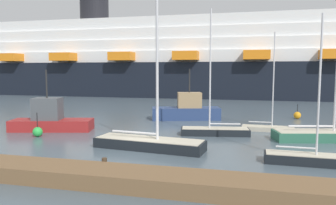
{
  "coord_description": "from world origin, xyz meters",
  "views": [
    {
      "loc": [
        6.25,
        -17.27,
        4.85
      ],
      "look_at": [
        0.0,
        8.6,
        2.15
      ],
      "focal_mm": 34.69,
      "sensor_mm": 36.0,
      "label": 1
    }
  ],
  "objects_px": {
    "fishing_boat_1": "(50,119)",
    "cruise_ship": "(193,62)",
    "fishing_boat_2": "(187,110)",
    "sailboat_4": "(268,127)",
    "channel_buoy_1": "(38,132)",
    "sailboat_3": "(309,157)",
    "sailboat_1": "(215,129)",
    "channel_buoy_0": "(297,115)",
    "sailboat_0": "(326,132)",
    "sailboat_2": "(149,141)"
  },
  "relations": [
    {
      "from": "sailboat_0",
      "to": "sailboat_2",
      "type": "distance_m",
      "value": 12.22
    },
    {
      "from": "sailboat_1",
      "to": "channel_buoy_0",
      "type": "distance_m",
      "value": 12.24
    },
    {
      "from": "sailboat_0",
      "to": "sailboat_2",
      "type": "height_order",
      "value": "sailboat_0"
    },
    {
      "from": "sailboat_4",
      "to": "sailboat_3",
      "type": "bearing_deg",
      "value": -79.57
    },
    {
      "from": "sailboat_0",
      "to": "sailboat_4",
      "type": "distance_m",
      "value": 4.56
    },
    {
      "from": "sailboat_3",
      "to": "channel_buoy_0",
      "type": "distance_m",
      "value": 16.45
    },
    {
      "from": "sailboat_1",
      "to": "channel_buoy_0",
      "type": "relative_size",
      "value": 6.38
    },
    {
      "from": "sailboat_4",
      "to": "channel_buoy_1",
      "type": "height_order",
      "value": "sailboat_4"
    },
    {
      "from": "sailboat_1",
      "to": "sailboat_2",
      "type": "xyz_separation_m",
      "value": [
        -3.51,
        -5.24,
        0.05
      ]
    },
    {
      "from": "sailboat_0",
      "to": "fishing_boat_2",
      "type": "height_order",
      "value": "sailboat_0"
    },
    {
      "from": "fishing_boat_1",
      "to": "cruise_ship",
      "type": "distance_m",
      "value": 38.65
    },
    {
      "from": "sailboat_2",
      "to": "sailboat_3",
      "type": "height_order",
      "value": "sailboat_2"
    },
    {
      "from": "sailboat_2",
      "to": "channel_buoy_1",
      "type": "distance_m",
      "value": 9.11
    },
    {
      "from": "sailboat_1",
      "to": "sailboat_0",
      "type": "bearing_deg",
      "value": 169.87
    },
    {
      "from": "channel_buoy_1",
      "to": "sailboat_1",
      "type": "bearing_deg",
      "value": 16.24
    },
    {
      "from": "sailboat_4",
      "to": "channel_buoy_1",
      "type": "bearing_deg",
      "value": -157.95
    },
    {
      "from": "sailboat_0",
      "to": "cruise_ship",
      "type": "distance_m",
      "value": 40.24
    },
    {
      "from": "sailboat_1",
      "to": "fishing_boat_1",
      "type": "height_order",
      "value": "sailboat_1"
    },
    {
      "from": "sailboat_2",
      "to": "fishing_boat_2",
      "type": "relative_size",
      "value": 1.45
    },
    {
      "from": "sailboat_0",
      "to": "channel_buoy_1",
      "type": "distance_m",
      "value": 20.37
    },
    {
      "from": "sailboat_0",
      "to": "sailboat_4",
      "type": "height_order",
      "value": "sailboat_0"
    },
    {
      "from": "sailboat_1",
      "to": "fishing_boat_1",
      "type": "relative_size",
      "value": 1.39
    },
    {
      "from": "fishing_boat_2",
      "to": "cruise_ship",
      "type": "relative_size",
      "value": 0.06
    },
    {
      "from": "sailboat_2",
      "to": "cruise_ship",
      "type": "relative_size",
      "value": 0.09
    },
    {
      "from": "fishing_boat_1",
      "to": "channel_buoy_1",
      "type": "bearing_deg",
      "value": 88.32
    },
    {
      "from": "sailboat_2",
      "to": "fishing_boat_2",
      "type": "xyz_separation_m",
      "value": [
        0.12,
        12.24,
        0.44
      ]
    },
    {
      "from": "fishing_boat_1",
      "to": "cruise_ship",
      "type": "height_order",
      "value": "cruise_ship"
    },
    {
      "from": "sailboat_3",
      "to": "fishing_boat_2",
      "type": "height_order",
      "value": "sailboat_3"
    },
    {
      "from": "cruise_ship",
      "to": "sailboat_4",
      "type": "bearing_deg",
      "value": -71.19
    },
    {
      "from": "fishing_boat_2",
      "to": "channel_buoy_1",
      "type": "distance_m",
      "value": 13.99
    },
    {
      "from": "sailboat_3",
      "to": "cruise_ship",
      "type": "relative_size",
      "value": 0.07
    },
    {
      "from": "sailboat_4",
      "to": "channel_buoy_0",
      "type": "height_order",
      "value": "sailboat_4"
    },
    {
      "from": "sailboat_0",
      "to": "fishing_boat_1",
      "type": "relative_size",
      "value": 1.88
    },
    {
      "from": "sailboat_1",
      "to": "cruise_ship",
      "type": "distance_m",
      "value": 37.92
    },
    {
      "from": "sailboat_1",
      "to": "fishing_boat_2",
      "type": "xyz_separation_m",
      "value": [
        -3.39,
        7.0,
        0.5
      ]
    },
    {
      "from": "sailboat_2",
      "to": "fishing_boat_1",
      "type": "xyz_separation_m",
      "value": [
        -9.47,
        4.0,
        0.41
      ]
    },
    {
      "from": "fishing_boat_1",
      "to": "fishing_boat_2",
      "type": "height_order",
      "value": "fishing_boat_2"
    },
    {
      "from": "sailboat_0",
      "to": "fishing_boat_2",
      "type": "distance_m",
      "value": 13.09
    },
    {
      "from": "sailboat_0",
      "to": "fishing_boat_1",
      "type": "height_order",
      "value": "sailboat_0"
    },
    {
      "from": "sailboat_3",
      "to": "sailboat_4",
      "type": "distance_m",
      "value": 9.18
    },
    {
      "from": "sailboat_0",
      "to": "sailboat_1",
      "type": "bearing_deg",
      "value": 166.14
    },
    {
      "from": "sailboat_0",
      "to": "channel_buoy_1",
      "type": "xyz_separation_m",
      "value": [
        -20.06,
        -3.51,
        -0.2
      ]
    },
    {
      "from": "sailboat_3",
      "to": "fishing_boat_2",
      "type": "xyz_separation_m",
      "value": [
        -8.81,
        13.44,
        0.54
      ]
    },
    {
      "from": "sailboat_1",
      "to": "sailboat_4",
      "type": "distance_m",
      "value": 4.74
    },
    {
      "from": "fishing_boat_1",
      "to": "fishing_boat_2",
      "type": "distance_m",
      "value": 12.64
    },
    {
      "from": "sailboat_4",
      "to": "cruise_ship",
      "type": "height_order",
      "value": "cruise_ship"
    },
    {
      "from": "sailboat_3",
      "to": "sailboat_1",
      "type": "bearing_deg",
      "value": 131.76
    },
    {
      "from": "sailboat_4",
      "to": "sailboat_0",
      "type": "bearing_deg",
      "value": -35.68
    },
    {
      "from": "sailboat_4",
      "to": "fishing_boat_2",
      "type": "height_order",
      "value": "sailboat_4"
    },
    {
      "from": "fishing_boat_1",
      "to": "fishing_boat_2",
      "type": "xyz_separation_m",
      "value": [
        9.59,
        8.24,
        0.03
      ]
    }
  ]
}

